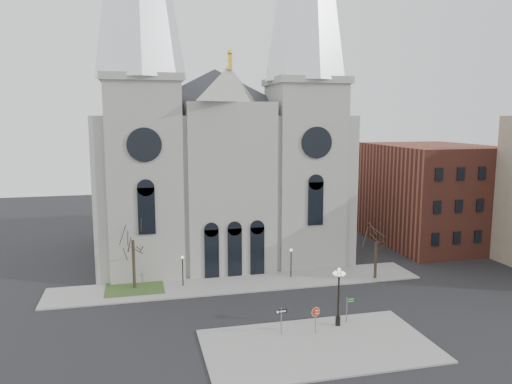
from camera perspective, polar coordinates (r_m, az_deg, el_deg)
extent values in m
plane|color=black|center=(44.82, 1.06, -14.93)|extent=(160.00, 160.00, 0.00)
cube|color=gray|center=(41.31, 7.12, -17.03)|extent=(18.00, 10.00, 0.14)
cube|color=gray|center=(54.79, -1.92, -10.38)|extent=(40.00, 6.00, 0.14)
cube|color=#344A20|center=(54.71, -13.70, -10.64)|extent=(6.00, 5.00, 0.18)
cube|color=#9E9B93|center=(67.15, -4.58, 0.97)|extent=(30.00, 24.00, 18.00)
pyramid|color=#2D3035|center=(66.83, -4.74, 13.83)|extent=(33.00, 26.40, 6.00)
cube|color=#9E9B93|center=(57.65, -12.61, 1.53)|extent=(8.00, 8.00, 22.00)
cylinder|color=black|center=(53.26, -12.65, 5.29)|extent=(3.60, 0.30, 3.60)
cube|color=#9E9B93|center=(61.01, 5.54, 2.08)|extent=(8.00, 8.00, 22.00)
cylinder|color=black|center=(56.89, 6.94, 5.63)|extent=(3.60, 0.30, 3.60)
cube|color=#9E9B93|center=(57.29, -2.99, 0.43)|extent=(10.00, 5.00, 19.50)
pyramid|color=#9E9B93|center=(56.82, -3.09, 12.24)|extent=(11.00, 5.00, 4.00)
cube|color=brown|center=(74.63, 19.35, -0.27)|extent=(14.00, 18.00, 14.00)
cylinder|color=black|center=(53.94, -13.79, -8.09)|extent=(0.32, 0.32, 5.25)
cylinder|color=black|center=(57.22, 13.50, -7.66)|extent=(0.32, 0.32, 4.20)
cylinder|color=black|center=(53.93, -8.37, -9.03)|extent=(0.12, 0.12, 3.00)
sphere|color=white|center=(53.47, -8.41, -7.39)|extent=(0.32, 0.32, 0.32)
cylinder|color=black|center=(56.22, 4.02, -8.22)|extent=(0.12, 0.12, 3.00)
sphere|color=white|center=(55.78, 4.04, -6.64)|extent=(0.32, 0.32, 0.32)
cylinder|color=slate|center=(42.74, 6.81, -14.39)|extent=(0.09, 0.09, 2.21)
cylinder|color=#B41F0C|center=(42.45, 6.83, -13.44)|extent=(0.76, 0.17, 0.77)
cylinder|color=white|center=(42.45, 6.83, -13.44)|extent=(0.82, 0.16, 0.82)
cube|color=white|center=(42.40, 6.84, -13.28)|extent=(0.42, 0.09, 0.10)
cube|color=white|center=(42.49, 6.83, -13.59)|extent=(0.48, 0.10, 0.10)
cylinder|color=black|center=(44.08, 9.40, -12.09)|extent=(0.16, 0.16, 4.52)
cylinder|color=black|center=(44.77, 9.34, -14.33)|extent=(0.43, 0.43, 0.79)
sphere|color=white|center=(43.21, 9.49, -8.74)|extent=(0.31, 0.31, 0.31)
cylinder|color=slate|center=(42.33, 2.91, -14.53)|extent=(0.10, 0.10, 2.26)
cube|color=black|center=(42.00, 2.92, -13.45)|extent=(0.99, 0.14, 0.32)
cylinder|color=slate|center=(45.25, 10.32, -13.11)|extent=(0.09, 0.09, 2.24)
cube|color=#0B5213|center=(45.05, 10.78, -11.91)|extent=(0.63, 0.03, 0.15)
cube|color=#0B5213|center=(45.12, 10.77, -12.15)|extent=(0.63, 0.03, 0.15)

